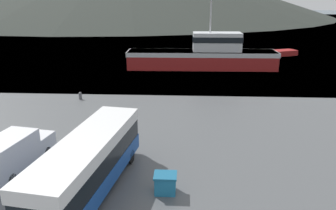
% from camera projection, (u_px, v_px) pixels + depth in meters
% --- Properties ---
extents(water_surface, '(240.00, 240.00, 0.00)m').
position_uv_depth(water_surface, '(175.00, 20.00, 149.27)').
color(water_surface, '#475B6B').
rests_on(water_surface, ground).
extents(tour_bus, '(3.95, 10.50, 3.19)m').
position_uv_depth(tour_bus, '(89.00, 162.00, 17.41)').
color(tour_bus, '#194799').
rests_on(tour_bus, ground).
extents(delivery_van, '(2.92, 6.00, 2.30)m').
position_uv_depth(delivery_van, '(13.00, 152.00, 19.76)').
color(delivery_van, silver).
rests_on(delivery_van, ground).
extents(fishing_boat, '(21.90, 4.91, 10.12)m').
position_uv_depth(fishing_boat, '(204.00, 55.00, 48.30)').
color(fishing_boat, maroon).
rests_on(fishing_boat, water_surface).
extents(storage_bin, '(1.24, 1.03, 1.10)m').
position_uv_depth(storage_bin, '(165.00, 183.00, 17.73)').
color(storage_bin, teal).
rests_on(storage_bin, ground).
extents(small_boat, '(6.77, 4.66, 0.95)m').
position_uv_depth(small_boat, '(279.00, 53.00, 59.11)').
color(small_boat, maroon).
rests_on(small_boat, water_surface).
extents(mooring_bollard, '(0.35, 0.35, 0.76)m').
position_uv_depth(mooring_bollard, '(80.00, 95.00, 33.99)').
color(mooring_bollard, '#4C4C51').
rests_on(mooring_bollard, ground).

